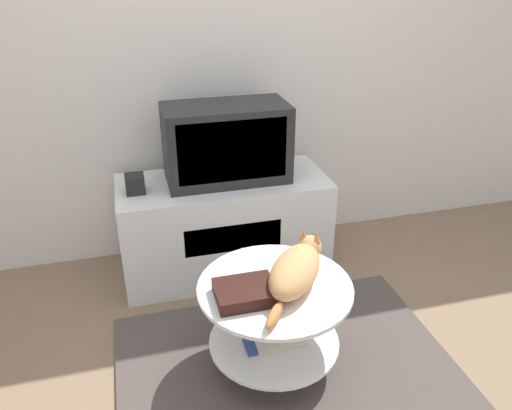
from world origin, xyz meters
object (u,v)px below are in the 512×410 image
at_px(tv, 226,143).
at_px(speaker, 135,184).
at_px(dvd_box, 245,292).
at_px(cat, 296,269).

height_order(tv, speaker, tv).
bearing_deg(speaker, dvd_box, -66.74).
distance_m(dvd_box, cat, 0.24).
xyz_separation_m(tv, dvd_box, (-0.13, -0.92, -0.30)).
distance_m(tv, dvd_box, 0.98).
distance_m(tv, speaker, 0.53).
bearing_deg(dvd_box, speaker, 113.26).
height_order(tv, dvd_box, tv).
bearing_deg(tv, speaker, -174.36).
xyz_separation_m(dvd_box, cat, (0.23, 0.05, 0.04)).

